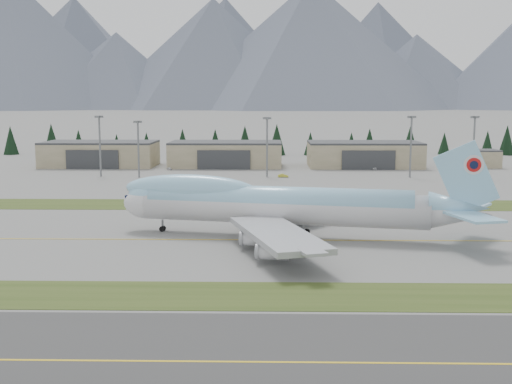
{
  "coord_description": "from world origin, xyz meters",
  "views": [
    {
      "loc": [
        3.87,
        -128.38,
        28.14
      ],
      "look_at": [
        0.94,
        13.62,
        8.0
      ],
      "focal_mm": 45.0,
      "sensor_mm": 36.0,
      "label": 1
    }
  ],
  "objects_px": {
    "service_vehicle_a": "(169,170)",
    "service_vehicle_b": "(283,177)",
    "hangar_right": "(364,154)",
    "hangar_center": "(226,154)",
    "service_vehicle_c": "(374,170)",
    "hangar_left": "(100,154)",
    "boeing_747_freighter": "(279,204)"
  },
  "relations": [
    {
      "from": "service_vehicle_a",
      "to": "service_vehicle_b",
      "type": "distance_m",
      "value": 53.07
    },
    {
      "from": "service_vehicle_b",
      "to": "service_vehicle_c",
      "type": "xyz_separation_m",
      "value": [
        38.51,
        27.97,
        0.0
      ]
    },
    {
      "from": "service_vehicle_c",
      "to": "hangar_left",
      "type": "bearing_deg",
      "value": 176.96
    },
    {
      "from": "hangar_center",
      "to": "service_vehicle_c",
      "type": "bearing_deg",
      "value": -11.52
    },
    {
      "from": "hangar_right",
      "to": "service_vehicle_c",
      "type": "height_order",
      "value": "hangar_right"
    },
    {
      "from": "service_vehicle_a",
      "to": "service_vehicle_b",
      "type": "relative_size",
      "value": 0.76
    },
    {
      "from": "hangar_left",
      "to": "service_vehicle_b",
      "type": "distance_m",
      "value": 89.14
    },
    {
      "from": "hangar_left",
      "to": "hangar_center",
      "type": "relative_size",
      "value": 1.0
    },
    {
      "from": "hangar_left",
      "to": "hangar_center",
      "type": "height_order",
      "value": "same"
    },
    {
      "from": "hangar_left",
      "to": "service_vehicle_c",
      "type": "relative_size",
      "value": 11.53
    },
    {
      "from": "hangar_right",
      "to": "service_vehicle_b",
      "type": "height_order",
      "value": "hangar_right"
    },
    {
      "from": "service_vehicle_b",
      "to": "hangar_center",
      "type": "bearing_deg",
      "value": 33.17
    },
    {
      "from": "boeing_747_freighter",
      "to": "hangar_center",
      "type": "relative_size",
      "value": 1.65
    },
    {
      "from": "boeing_747_freighter",
      "to": "service_vehicle_c",
      "type": "relative_size",
      "value": 19.02
    },
    {
      "from": "service_vehicle_a",
      "to": "service_vehicle_c",
      "type": "height_order",
      "value": "service_vehicle_c"
    },
    {
      "from": "hangar_right",
      "to": "service_vehicle_a",
      "type": "bearing_deg",
      "value": -169.53
    },
    {
      "from": "hangar_left",
      "to": "hangar_center",
      "type": "bearing_deg",
      "value": 0.0
    },
    {
      "from": "service_vehicle_b",
      "to": "service_vehicle_c",
      "type": "distance_m",
      "value": 47.59
    },
    {
      "from": "hangar_center",
      "to": "service_vehicle_c",
      "type": "distance_m",
      "value": 64.13
    },
    {
      "from": "service_vehicle_a",
      "to": "service_vehicle_c",
      "type": "xyz_separation_m",
      "value": [
        85.05,
        2.47,
        0.0
      ]
    },
    {
      "from": "service_vehicle_a",
      "to": "service_vehicle_b",
      "type": "xyz_separation_m",
      "value": [
        46.55,
        -25.5,
        0.0
      ]
    },
    {
      "from": "service_vehicle_b",
      "to": "service_vehicle_c",
      "type": "height_order",
      "value": "service_vehicle_b"
    },
    {
      "from": "hangar_right",
      "to": "service_vehicle_a",
      "type": "height_order",
      "value": "hangar_right"
    },
    {
      "from": "boeing_747_freighter",
      "to": "hangar_right",
      "type": "height_order",
      "value": "boeing_747_freighter"
    },
    {
      "from": "boeing_747_freighter",
      "to": "service_vehicle_a",
      "type": "bearing_deg",
      "value": 119.55
    },
    {
      "from": "hangar_left",
      "to": "hangar_right",
      "type": "relative_size",
      "value": 1.0
    },
    {
      "from": "boeing_747_freighter",
      "to": "hangar_right",
      "type": "xyz_separation_m",
      "value": [
        39.04,
        146.4,
        -1.46
      ]
    },
    {
      "from": "hangar_left",
      "to": "service_vehicle_a",
      "type": "xyz_separation_m",
      "value": [
        32.56,
        -15.23,
        -5.39
      ]
    },
    {
      "from": "hangar_center",
      "to": "hangar_right",
      "type": "relative_size",
      "value": 1.0
    },
    {
      "from": "hangar_left",
      "to": "hangar_right",
      "type": "distance_m",
      "value": 115.0
    },
    {
      "from": "boeing_747_freighter",
      "to": "hangar_left",
      "type": "distance_m",
      "value": 164.94
    },
    {
      "from": "boeing_747_freighter",
      "to": "hangar_center",
      "type": "height_order",
      "value": "boeing_747_freighter"
    }
  ]
}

